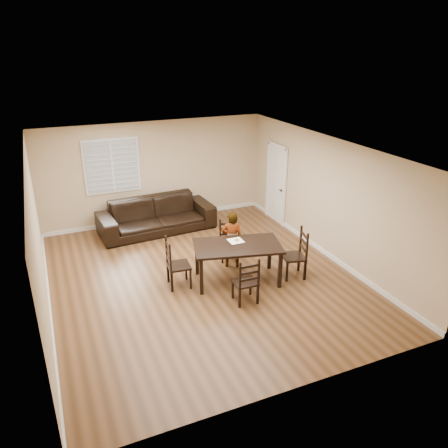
% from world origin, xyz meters
% --- Properties ---
extents(ground, '(7.00, 7.00, 0.00)m').
position_xyz_m(ground, '(0.00, 0.00, 0.00)').
color(ground, brown).
rests_on(ground, ground).
extents(room, '(6.04, 7.04, 2.72)m').
position_xyz_m(room, '(0.04, 0.18, 1.81)').
color(room, tan).
rests_on(room, ground).
extents(dining_table, '(1.91, 1.36, 0.81)m').
position_xyz_m(dining_table, '(0.62, -0.41, 0.72)').
color(dining_table, black).
rests_on(dining_table, ground).
extents(chair_near, '(0.49, 0.47, 0.91)m').
position_xyz_m(chair_near, '(0.88, 0.64, 0.41)').
color(chair_near, black).
rests_on(chair_near, ground).
extents(chair_far, '(0.44, 0.41, 0.94)m').
position_xyz_m(chair_far, '(0.43, -1.28, 0.43)').
color(chair_far, black).
rests_on(chair_far, ground).
extents(chair_left, '(0.48, 0.50, 1.03)m').
position_xyz_m(chair_left, '(-0.65, -0.11, 0.47)').
color(chair_left, black).
rests_on(chair_left, ground).
extents(chair_right, '(0.54, 0.56, 1.04)m').
position_xyz_m(chair_right, '(1.89, -0.72, 0.47)').
color(chair_right, black).
rests_on(chair_right, ground).
extents(child, '(0.55, 0.48, 1.27)m').
position_xyz_m(child, '(0.77, 0.20, 0.64)').
color(child, gray).
rests_on(child, ground).
extents(napkin, '(0.29, 0.29, 0.00)m').
position_xyz_m(napkin, '(0.67, -0.22, 0.81)').
color(napkin, white).
rests_on(napkin, dining_table).
extents(donut, '(0.10, 0.10, 0.04)m').
position_xyz_m(donut, '(0.69, -0.22, 0.83)').
color(donut, '#B1883F').
rests_on(donut, napkin).
extents(sofa, '(2.99, 1.33, 0.85)m').
position_xyz_m(sofa, '(-0.21, 2.75, 0.43)').
color(sofa, black).
rests_on(sofa, ground).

